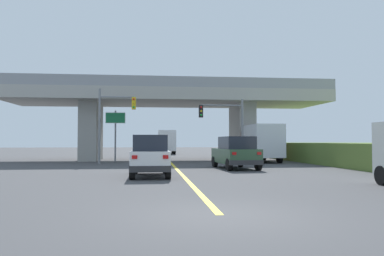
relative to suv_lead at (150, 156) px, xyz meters
The scene contains 10 objects.
ground 16.94m from the suv_lead, 84.49° to the left, with size 160.00×160.00×0.00m, color #424244.
overpass_bridge 17.39m from the suv_lead, 84.49° to the left, with size 28.84×8.02×7.19m.
lane_divider_stripe 2.75m from the suv_lead, 50.67° to the left, with size 0.20×24.31×0.01m, color yellow.
suv_lead is the anchor object (origin of this frame).
suv_crossing 7.14m from the suv_lead, 41.72° to the left, with size 2.37×4.75×2.02m.
box_truck 15.50m from the suv_lead, 53.62° to the left, with size 2.33×6.49×3.09m.
traffic_signal_nearside 12.19m from the suv_lead, 60.50° to the left, with size 3.53×0.36×5.04m.
traffic_signal_farside 11.70m from the suv_lead, 105.21° to the left, with size 2.85×0.36×5.78m.
highway_sign 14.93m from the suv_lead, 101.76° to the left, with size 1.69×0.17×4.37m.
semi_truck_distant 34.83m from the suv_lead, 86.37° to the left, with size 2.33×6.82×3.23m.
Camera 1 is at (-1.60, -8.85, 1.71)m, focal length 36.00 mm.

